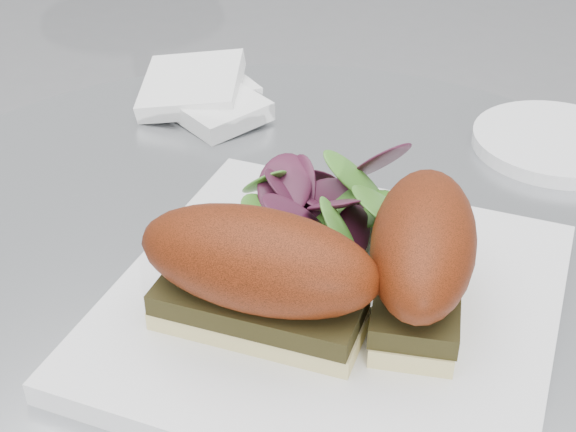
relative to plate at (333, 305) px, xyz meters
name	(u,v)px	position (x,y,z in m)	size (l,w,h in m)	color
plate	(333,305)	(0.00, 0.00, 0.00)	(0.28, 0.28, 0.02)	white
sandwich_left	(258,272)	(-0.03, -0.05, 0.05)	(0.15, 0.07, 0.08)	#CABE7E
sandwich_right	(422,253)	(0.05, 0.01, 0.05)	(0.09, 0.15, 0.08)	#CABE7E
salad	(337,202)	(-0.02, 0.07, 0.03)	(0.12, 0.12, 0.05)	#539731
napkin	(207,105)	(-0.21, 0.24, 0.00)	(0.12, 0.12, 0.02)	white
saucer	(555,142)	(0.11, 0.29, 0.00)	(0.14, 0.14, 0.01)	white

